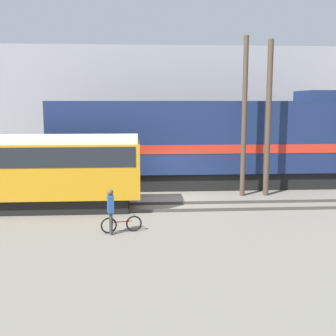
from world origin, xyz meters
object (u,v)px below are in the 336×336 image
at_px(person, 111,207).
at_px(utility_pole_left, 244,118).
at_px(freight_locomotive, 205,143).
at_px(streetcar, 41,168).
at_px(bicycle, 121,224).
at_px(utility_pole_center, 268,119).

height_order(person, utility_pole_left, utility_pole_left).
height_order(freight_locomotive, utility_pole_left, utility_pole_left).
height_order(streetcar, utility_pole_left, utility_pole_left).
bearing_deg(utility_pole_left, bicycle, -135.44).
distance_m(freight_locomotive, utility_pole_center, 4.19).
xyz_separation_m(bicycle, person, (-0.39, -0.23, 0.77)).
height_order(utility_pole_left, utility_pole_center, utility_pole_left).
distance_m(bicycle, utility_pole_left, 9.65).
bearing_deg(person, bicycle, 30.60).
distance_m(streetcar, bicycle, 5.60).
bearing_deg(freight_locomotive, bicycle, -117.74).
relative_size(streetcar, utility_pole_left, 1.09).
bearing_deg(bicycle, utility_pole_center, 39.22).
xyz_separation_m(bicycle, utility_pole_left, (6.29, 6.19, 3.91)).
bearing_deg(streetcar, person, -48.39).
bearing_deg(utility_pole_center, person, -141.16).
xyz_separation_m(utility_pole_left, utility_pole_center, (1.30, 0.00, -0.08)).
bearing_deg(bicycle, person, -149.40).
xyz_separation_m(streetcar, bicycle, (3.87, -3.68, -1.69)).
relative_size(person, utility_pole_center, 0.21).
relative_size(bicycle, person, 0.90).
height_order(bicycle, person, person).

